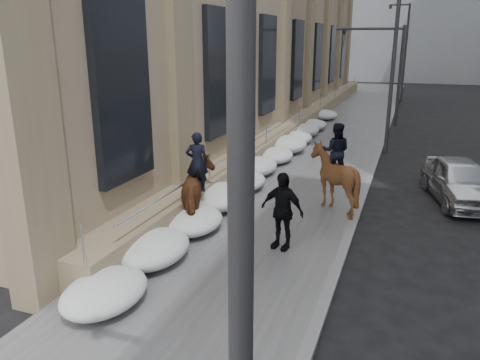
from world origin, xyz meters
name	(u,v)px	position (x,y,z in m)	size (l,w,h in m)	color
ground	(212,277)	(0.00, 0.00, 0.00)	(140.00, 140.00, 0.00)	black
sidewalk	(307,167)	(0.00, 10.00, 0.06)	(5.00, 80.00, 0.12)	#4B4B4D
curb	(371,172)	(2.62, 10.00, 0.06)	(0.24, 80.00, 0.12)	slate
bg_building_far	(357,8)	(-6.00, 72.00, 10.00)	(24.00, 12.00, 20.00)	gray
streetlight_near	(217,132)	(2.74, -6.00, 4.58)	(1.71, 0.24, 8.00)	#2D2D30
streetlight_mid	(391,53)	(2.74, 14.00, 4.58)	(1.71, 0.24, 8.00)	#2D2D30
streetlight_far	(404,47)	(2.74, 34.00, 4.58)	(1.71, 0.24, 8.00)	#2D2D30
traffic_signal	(386,59)	(2.07, 22.00, 4.00)	(4.10, 0.22, 6.00)	#2D2D30
snow_bank	(261,165)	(-1.42, 8.11, 0.47)	(1.70, 18.10, 0.76)	white
mounted_horse_left	(199,189)	(-1.54, 2.71, 1.11)	(1.78, 2.36, 2.57)	#4F2C17
mounted_horse_right	(334,174)	(1.85, 5.13, 1.23)	(1.79, 1.97, 2.66)	#4B2A15
pedestrian	(282,211)	(1.12, 1.81, 1.10)	(1.15, 0.48, 1.97)	black
car_silver	(460,180)	(5.59, 7.57, 0.72)	(1.70, 4.24, 1.44)	#AFB1B7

